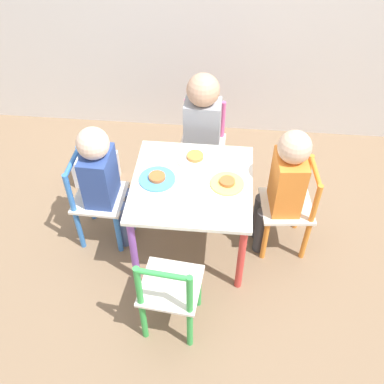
% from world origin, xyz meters
% --- Properties ---
extents(ground_plane, '(6.00, 6.00, 0.00)m').
position_xyz_m(ground_plane, '(0.00, 0.00, 0.00)').
color(ground_plane, '#7F664C').
extents(kids_table, '(0.59, 0.59, 0.46)m').
position_xyz_m(kids_table, '(0.00, 0.00, 0.39)').
color(kids_table, silver).
rests_on(kids_table, ground_plane).
extents(chair_pink, '(0.27, 0.27, 0.54)m').
position_xyz_m(chair_pink, '(0.02, 0.51, 0.27)').
color(chair_pink, silver).
rests_on(chair_pink, ground_plane).
extents(chair_orange, '(0.28, 0.28, 0.54)m').
position_xyz_m(chair_orange, '(0.51, 0.05, 0.27)').
color(chair_orange, silver).
rests_on(chair_orange, ground_plane).
extents(chair_blue, '(0.27, 0.27, 0.54)m').
position_xyz_m(chair_blue, '(-0.51, 0.02, 0.27)').
color(chair_blue, silver).
rests_on(chair_blue, ground_plane).
extents(chair_green, '(0.28, 0.28, 0.54)m').
position_xyz_m(chair_green, '(-0.05, -0.51, 0.27)').
color(chair_green, silver).
rests_on(chair_green, ground_plane).
extents(child_back, '(0.20, 0.23, 0.78)m').
position_xyz_m(child_back, '(0.01, 0.45, 0.48)').
color(child_back, '#7A6B5B').
rests_on(child_back, ground_plane).
extents(child_right, '(0.22, 0.21, 0.76)m').
position_xyz_m(child_right, '(0.45, 0.04, 0.45)').
color(child_right, '#38383D').
rests_on(child_right, ground_plane).
extents(child_left, '(0.22, 0.20, 0.73)m').
position_xyz_m(child_left, '(-0.45, 0.01, 0.44)').
color(child_left, '#4C608E').
rests_on(child_left, ground_plane).
extents(plate_back, '(0.19, 0.19, 0.03)m').
position_xyz_m(plate_back, '(0.00, 0.17, 0.47)').
color(plate_back, white).
rests_on(plate_back, kids_table).
extents(plate_right, '(0.16, 0.16, 0.03)m').
position_xyz_m(plate_right, '(0.17, 0.00, 0.47)').
color(plate_right, '#EADB66').
rests_on(plate_right, kids_table).
extents(plate_left, '(0.18, 0.18, 0.03)m').
position_xyz_m(plate_left, '(-0.17, 0.00, 0.47)').
color(plate_left, '#4C9EE0').
rests_on(plate_left, kids_table).
extents(storage_bin, '(0.26, 0.16, 0.20)m').
position_xyz_m(storage_bin, '(-0.64, 0.43, 0.10)').
color(storage_bin, silver).
rests_on(storage_bin, ground_plane).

